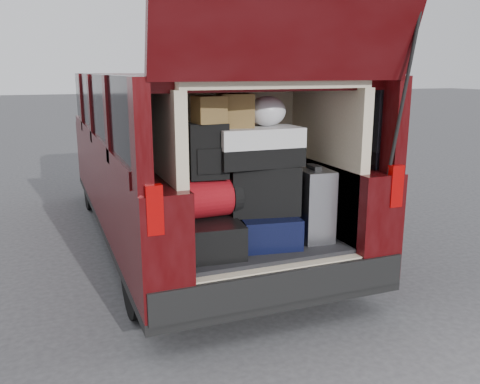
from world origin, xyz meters
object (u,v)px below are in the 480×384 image
object	(u,v)px
navy_hardshell	(266,228)
black_soft_case	(263,189)
backpack	(208,151)
twotone_duffel	(258,147)
silver_roller	(313,204)
black_hardshell	(207,235)
red_duffel	(208,197)

from	to	relation	value
navy_hardshell	black_soft_case	bearing A→B (deg)	122.51
black_soft_case	backpack	distance (m)	0.53
twotone_duffel	silver_roller	bearing A→B (deg)	-8.30
black_hardshell	twotone_duffel	size ratio (longest dim) A/B	0.96
navy_hardshell	red_duffel	size ratio (longest dim) A/B	1.18
black_soft_case	navy_hardshell	bearing A→B (deg)	-54.54
black_hardshell	twotone_duffel	distance (m)	0.73
red_duffel	black_soft_case	xyz separation A→B (m)	(0.43, -0.01, 0.02)
black_soft_case	backpack	size ratio (longest dim) A/B	1.30
backpack	silver_roller	bearing A→B (deg)	2.22
silver_roller	twotone_duffel	size ratio (longest dim) A/B	0.87
black_hardshell	red_duffel	world-z (taller)	red_duffel
black_hardshell	red_duffel	xyz separation A→B (m)	(0.03, 0.05, 0.26)
red_duffel	twotone_duffel	xyz separation A→B (m)	(0.38, -0.02, 0.35)
silver_roller	red_duffel	bearing A→B (deg)	178.65
silver_roller	backpack	xyz separation A→B (m)	(-0.81, 0.06, 0.45)
silver_roller	black_hardshell	bearing A→B (deg)	-177.84
twotone_duffel	black_hardshell	bearing A→B (deg)	-174.56
silver_roller	twotone_duffel	distance (m)	0.63
navy_hardshell	red_duffel	distance (m)	0.52
red_duffel	backpack	distance (m)	0.34
backpack	twotone_duffel	distance (m)	0.38
black_soft_case	backpack	world-z (taller)	backpack
black_hardshell	backpack	size ratio (longest dim) A/B	1.55
navy_hardshell	black_soft_case	distance (m)	0.30
navy_hardshell	silver_roller	world-z (taller)	silver_roller
red_duffel	black_soft_case	world-z (taller)	black_soft_case
backpack	black_soft_case	bearing A→B (deg)	7.79
navy_hardshell	silver_roller	distance (m)	0.41
navy_hardshell	backpack	distance (m)	0.75
navy_hardshell	backpack	size ratio (longest dim) A/B	1.34
black_hardshell	black_soft_case	size ratio (longest dim) A/B	1.19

